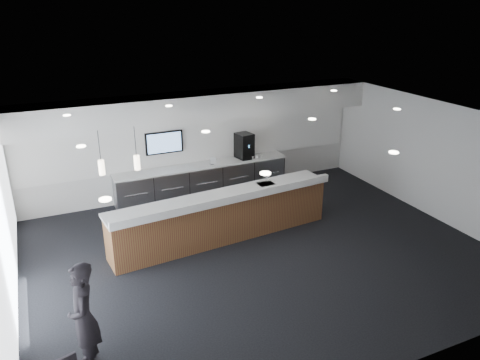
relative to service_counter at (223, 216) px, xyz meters
name	(u,v)px	position (x,y,z in m)	size (l,w,h in m)	color
ground	(259,253)	(0.47, -1.01, -0.57)	(10.00, 10.00, 0.00)	black
ceiling	(262,124)	(0.47, -1.01, 2.43)	(10.00, 8.00, 0.02)	black
back_wall	(198,142)	(0.47, 2.99, 0.93)	(10.00, 0.02, 3.00)	silver
left_wall	(1,239)	(-4.53, -1.01, 0.93)	(0.02, 8.00, 3.00)	silver
right_wall	(436,161)	(5.47, -1.01, 0.93)	(0.02, 8.00, 3.00)	silver
soffit_bulkhead	(202,106)	(0.47, 2.54, 2.08)	(10.00, 0.90, 0.70)	white
alcove_panel	(198,139)	(0.47, 2.96, 1.03)	(9.80, 0.06, 1.40)	white
window_blinds_wall	(4,238)	(-4.49, -1.01, 0.93)	(0.04, 7.36, 2.55)	#A6B6C8
back_credenza	(203,180)	(0.47, 2.63, -0.10)	(5.06, 0.66, 0.95)	gray
wall_tv	(164,143)	(-0.53, 2.90, 1.08)	(1.05, 0.08, 0.62)	black
pendant_left	(137,163)	(-1.93, -0.21, 1.68)	(0.12, 0.12, 0.30)	#F6E1C0
pendant_right	(102,168)	(-2.63, -0.21, 1.68)	(0.12, 0.12, 0.30)	#F6E1C0
ceiling_can_lights	(262,125)	(0.47, -1.01, 2.40)	(7.00, 5.00, 0.02)	white
service_counter	(223,216)	(0.00, 0.00, 0.00)	(5.52, 1.38, 1.49)	#52271B
coffee_machine	(244,146)	(1.80, 2.68, 0.75)	(0.51, 0.59, 0.74)	black
info_sign_left	(213,161)	(0.74, 2.51, 0.48)	(0.16, 0.02, 0.22)	silver
info_sign_right	(245,156)	(1.75, 2.55, 0.48)	(0.16, 0.02, 0.22)	silver
lounge_guest	(84,318)	(-3.48, -3.00, 0.33)	(0.66, 0.44, 1.81)	black
cup_0	(261,156)	(2.26, 2.50, 0.42)	(0.09, 0.09, 0.08)	white
cup_1	(257,157)	(2.12, 2.50, 0.42)	(0.09, 0.09, 0.08)	white
cup_2	(252,157)	(1.98, 2.50, 0.42)	(0.09, 0.09, 0.08)	white
cup_3	(248,158)	(1.84, 2.50, 0.42)	(0.09, 0.09, 0.08)	white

